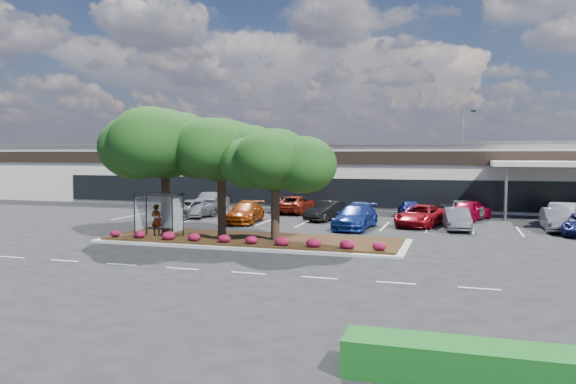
# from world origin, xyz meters

# --- Properties ---
(ground) EXTENTS (160.00, 160.00, 0.00)m
(ground) POSITION_xyz_m (0.00, 0.00, 0.00)
(ground) COLOR black
(ground) RESTS_ON ground
(retail_store) EXTENTS (80.40, 25.20, 6.25)m
(retail_store) POSITION_xyz_m (0.06, 33.91, 3.15)
(retail_store) COLOR silver
(retail_store) RESTS_ON ground
(landscape_island) EXTENTS (18.00, 6.00, 0.26)m
(landscape_island) POSITION_xyz_m (-2.00, 4.00, 0.12)
(landscape_island) COLOR #ACACA6
(landscape_island) RESTS_ON ground
(lane_markings) EXTENTS (33.12, 20.06, 0.01)m
(lane_markings) POSITION_xyz_m (-0.14, 10.42, 0.01)
(lane_markings) COLOR silver
(lane_markings) RESTS_ON ground
(shrub_row) EXTENTS (17.00, 0.80, 0.50)m
(shrub_row) POSITION_xyz_m (-2.00, 1.90, 0.51)
(shrub_row) COLOR maroon
(shrub_row) RESTS_ON landscape_island
(bus_shelter) EXTENTS (2.75, 1.55, 2.59)m
(bus_shelter) POSITION_xyz_m (-7.50, 2.95, 2.31)
(bus_shelter) COLOR black
(bus_shelter) RESTS_ON landscape_island
(island_tree_west) EXTENTS (7.20, 7.20, 7.89)m
(island_tree_west) POSITION_xyz_m (-8.00, 4.50, 4.21)
(island_tree_west) COLOR #15370E
(island_tree_west) RESTS_ON landscape_island
(island_tree_mid) EXTENTS (6.60, 6.60, 7.32)m
(island_tree_mid) POSITION_xyz_m (-4.50, 5.20, 3.92)
(island_tree_mid) COLOR #15370E
(island_tree_mid) RESTS_ON landscape_island
(island_tree_east) EXTENTS (5.80, 5.80, 6.50)m
(island_tree_east) POSITION_xyz_m (-0.50, 3.70, 3.51)
(island_tree_east) COLOR #15370E
(island_tree_east) RESTS_ON landscape_island
(hedge_south_east) EXTENTS (6.00, 1.30, 0.90)m
(hedge_south_east) POSITION_xyz_m (10.00, -13.50, 0.45)
(hedge_south_east) COLOR #134B18
(hedge_south_east) RESTS_ON ground
(conifer_north_west) EXTENTS (4.40, 4.40, 10.00)m
(conifer_north_west) POSITION_xyz_m (-30.00, 46.00, 5.00)
(conifer_north_west) COLOR #15370E
(conifer_north_west) RESTS_ON ground
(person_waiting) EXTENTS (0.70, 0.47, 1.90)m
(person_waiting) POSITION_xyz_m (-7.92, 3.22, 1.21)
(person_waiting) COLOR #594C47
(person_waiting) RESTS_ON landscape_island
(light_pole) EXTENTS (1.43, 0.53, 9.32)m
(light_pole) POSITION_xyz_m (9.81, 27.99, 4.12)
(light_pole) COLOR #ACACA6
(light_pole) RESTS_ON ground
(car_0) EXTENTS (4.00, 5.48, 1.39)m
(car_0) POSITION_xyz_m (-11.24, 13.95, 0.69)
(car_0) COLOR #56565C
(car_0) RESTS_ON ground
(car_1) EXTENTS (2.78, 4.45, 1.39)m
(car_1) POSITION_xyz_m (-11.13, 14.75, 0.69)
(car_1) COLOR #504F55
(car_1) RESTS_ON ground
(car_2) EXTENTS (2.73, 5.47, 1.53)m
(car_2) POSITION_xyz_m (-5.86, 12.62, 0.76)
(car_2) COLOR #813008
(car_2) RESTS_ON ground
(car_3) EXTENTS (3.04, 4.82, 1.50)m
(car_3) POSITION_xyz_m (-0.21, 15.77, 0.75)
(car_3) COLOR black
(car_3) RESTS_ON ground
(car_4) EXTENTS (2.71, 5.79, 1.64)m
(car_4) POSITION_xyz_m (2.71, 11.67, 0.82)
(car_4) COLOR navy
(car_4) RESTS_ON ground
(car_5) EXTENTS (3.77, 5.91, 1.52)m
(car_5) POSITION_xyz_m (6.94, 14.38, 0.76)
(car_5) COLOR maroon
(car_5) RESTS_ON ground
(car_6) EXTENTS (2.08, 4.66, 1.49)m
(car_6) POSITION_xyz_m (9.45, 13.13, 0.74)
(car_6) COLOR #585860
(car_6) RESTS_ON ground
(car_8) EXTENTS (1.66, 4.68, 1.54)m
(car_8) POSITION_xyz_m (15.85, 14.41, 0.77)
(car_8) COLOR #57575F
(car_8) RESTS_ON ground
(car_9) EXTENTS (2.32, 5.15, 1.64)m
(car_9) POSITION_xyz_m (-12.29, 20.99, 0.82)
(car_9) COLOR #4C4E53
(car_9) RESTS_ON ground
(car_10) EXTENTS (2.98, 5.61, 1.50)m
(car_10) POSITION_xyz_m (-4.94, 21.27, 0.75)
(car_10) COLOR black
(car_10) RESTS_ON ground
(car_11) EXTENTS (2.64, 5.50, 1.51)m
(car_11) POSITION_xyz_m (-4.05, 20.19, 0.76)
(car_11) COLOR maroon
(car_11) RESTS_ON ground
(car_12) EXTENTS (3.15, 4.67, 1.48)m
(car_12) POSITION_xyz_m (1.93, 17.86, 0.74)
(car_12) COLOR navy
(car_12) RESTS_ON ground
(car_13) EXTENTS (2.48, 4.45, 1.43)m
(car_13) POSITION_xyz_m (5.73, 19.79, 0.72)
(car_13) COLOR navy
(car_13) RESTS_ON ground
(car_14) EXTENTS (4.09, 5.68, 1.44)m
(car_14) POSITION_xyz_m (9.55, 20.76, 0.72)
(car_14) COLOR #54565C
(car_14) RESTS_ON ground
(car_15) EXTENTS (3.62, 5.04, 1.59)m
(car_15) POSITION_xyz_m (10.46, 19.23, 0.80)
(car_15) COLOR maroon
(car_15) RESTS_ON ground
(car_17) EXTENTS (2.99, 5.34, 1.67)m
(car_17) POSITION_xyz_m (16.92, 18.39, 0.83)
(car_17) COLOR slate
(car_17) RESTS_ON ground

